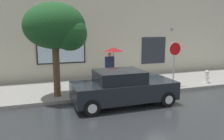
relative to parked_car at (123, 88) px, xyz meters
name	(u,v)px	position (x,y,z in m)	size (l,w,h in m)	color
ground_plane	(152,102)	(1.40, -0.05, -0.74)	(60.00, 60.00, 0.00)	#282B2D
sidewalk	(126,85)	(1.40, 2.95, -0.66)	(20.00, 4.00, 0.15)	gray
building_facade	(112,24)	(1.38, 5.45, 2.75)	(20.00, 0.67, 7.00)	beige
parked_car	(123,88)	(0.00, 0.00, 0.00)	(4.36, 1.90, 1.50)	black
fire_hydrant	(207,77)	(5.77, 1.61, -0.23)	(0.30, 0.44, 0.72)	white
pedestrian_with_umbrella	(112,54)	(0.74, 3.50, 1.04)	(1.09, 1.09, 2.00)	black
street_tree	(58,28)	(-2.44, 1.63, 2.50)	(2.70, 2.30, 4.20)	#4C3823
stop_sign	(175,55)	(3.52, 1.54, 1.10)	(0.76, 0.10, 2.38)	gray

